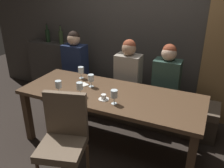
{
  "coord_description": "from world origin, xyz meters",
  "views": [
    {
      "loc": [
        1.08,
        -2.31,
        1.99
      ],
      "look_at": [
        -0.0,
        0.05,
        0.84
      ],
      "focal_mm": 38.04,
      "sensor_mm": 36.0,
      "label": 1
    }
  ],
  "objects_px": {
    "diner_bearded": "(128,68)",
    "espresso_cup": "(104,97)",
    "wine_glass_center_back": "(58,85)",
    "chair_near_side": "(64,135)",
    "diner_redhead": "(75,58)",
    "wine_bottle_dark_red": "(48,35)",
    "dining_table": "(110,100)",
    "wine_glass_end_right": "(81,70)",
    "diner_far_end": "(167,74)",
    "wine_glass_end_left": "(91,78)",
    "wine_glass_center_front": "(114,95)",
    "wine_bottle_pale_label": "(61,37)",
    "banquette_bench": "(130,105)",
    "wine_glass_near_right": "(80,86)"
  },
  "relations": [
    {
      "from": "diner_bearded",
      "to": "espresso_cup",
      "type": "bearing_deg",
      "value": -87.82
    },
    {
      "from": "wine_glass_center_back",
      "to": "espresso_cup",
      "type": "distance_m",
      "value": 0.57
    },
    {
      "from": "chair_near_side",
      "to": "wine_glass_center_back",
      "type": "relative_size",
      "value": 5.98
    },
    {
      "from": "diner_redhead",
      "to": "wine_bottle_dark_red",
      "type": "xyz_separation_m",
      "value": [
        -0.77,
        0.33,
        0.23
      ]
    },
    {
      "from": "diner_redhead",
      "to": "diner_bearded",
      "type": "height_order",
      "value": "diner_redhead"
    },
    {
      "from": "dining_table",
      "to": "wine_glass_end_right",
      "type": "bearing_deg",
      "value": 155.18
    },
    {
      "from": "diner_far_end",
      "to": "espresso_cup",
      "type": "xyz_separation_m",
      "value": [
        -0.51,
        -0.9,
        -0.05
      ]
    },
    {
      "from": "diner_bearded",
      "to": "wine_glass_end_left",
      "type": "relative_size",
      "value": 4.83
    },
    {
      "from": "diner_bearded",
      "to": "wine_glass_center_front",
      "type": "height_order",
      "value": "diner_bearded"
    },
    {
      "from": "diner_bearded",
      "to": "wine_bottle_dark_red",
      "type": "xyz_separation_m",
      "value": [
        -1.7,
        0.37,
        0.25
      ]
    },
    {
      "from": "wine_glass_center_back",
      "to": "wine_glass_end_right",
      "type": "relative_size",
      "value": 1.0
    },
    {
      "from": "wine_bottle_pale_label",
      "to": "wine_glass_center_front",
      "type": "bearing_deg",
      "value": -38.72
    },
    {
      "from": "diner_far_end",
      "to": "diner_bearded",
      "type": "bearing_deg",
      "value": -176.3
    },
    {
      "from": "banquette_bench",
      "to": "wine_glass_near_right",
      "type": "distance_m",
      "value": 1.14
    },
    {
      "from": "diner_redhead",
      "to": "wine_glass_end_left",
      "type": "height_order",
      "value": "diner_redhead"
    },
    {
      "from": "wine_glass_center_front",
      "to": "wine_glass_end_right",
      "type": "bearing_deg",
      "value": 145.93
    },
    {
      "from": "wine_glass_end_right",
      "to": "dining_table",
      "type": "bearing_deg",
      "value": -24.82
    },
    {
      "from": "chair_near_side",
      "to": "wine_bottle_pale_label",
      "type": "height_order",
      "value": "wine_bottle_pale_label"
    },
    {
      "from": "banquette_bench",
      "to": "wine_glass_end_right",
      "type": "distance_m",
      "value": 0.95
    },
    {
      "from": "diner_redhead",
      "to": "wine_glass_near_right",
      "type": "xyz_separation_m",
      "value": [
        0.66,
        -0.93,
        0.02
      ]
    },
    {
      "from": "wine_bottle_pale_label",
      "to": "espresso_cup",
      "type": "distance_m",
      "value": 1.92
    },
    {
      "from": "diner_redhead",
      "to": "wine_glass_end_left",
      "type": "relative_size",
      "value": 5.01
    },
    {
      "from": "banquette_bench",
      "to": "diner_far_end",
      "type": "height_order",
      "value": "diner_far_end"
    },
    {
      "from": "banquette_bench",
      "to": "wine_glass_end_right",
      "type": "xyz_separation_m",
      "value": [
        -0.56,
        -0.44,
        0.62
      ]
    },
    {
      "from": "dining_table",
      "to": "banquette_bench",
      "type": "height_order",
      "value": "dining_table"
    },
    {
      "from": "dining_table",
      "to": "wine_bottle_dark_red",
      "type": "bearing_deg",
      "value": 148.6
    },
    {
      "from": "wine_glass_near_right",
      "to": "wine_glass_center_back",
      "type": "relative_size",
      "value": 1.0
    },
    {
      "from": "espresso_cup",
      "to": "diner_far_end",
      "type": "bearing_deg",
      "value": 60.16
    },
    {
      "from": "dining_table",
      "to": "diner_bearded",
      "type": "distance_m",
      "value": 0.7
    },
    {
      "from": "dining_table",
      "to": "espresso_cup",
      "type": "height_order",
      "value": "espresso_cup"
    },
    {
      "from": "wine_glass_center_front",
      "to": "diner_far_end",
      "type": "bearing_deg",
      "value": 68.7
    },
    {
      "from": "diner_far_end",
      "to": "chair_near_side",
      "type": "bearing_deg",
      "value": -115.8
    },
    {
      "from": "dining_table",
      "to": "wine_glass_near_right",
      "type": "xyz_separation_m",
      "value": [
        -0.3,
        -0.2,
        0.2
      ]
    },
    {
      "from": "banquette_bench",
      "to": "wine_bottle_dark_red",
      "type": "distance_m",
      "value": 1.96
    },
    {
      "from": "wine_bottle_pale_label",
      "to": "wine_glass_end_left",
      "type": "relative_size",
      "value": 1.99
    },
    {
      "from": "wine_glass_end_right",
      "to": "espresso_cup",
      "type": "relative_size",
      "value": 1.37
    },
    {
      "from": "dining_table",
      "to": "espresso_cup",
      "type": "bearing_deg",
      "value": -89.92
    },
    {
      "from": "chair_near_side",
      "to": "wine_bottle_pale_label",
      "type": "relative_size",
      "value": 3.01
    },
    {
      "from": "wine_glass_near_right",
      "to": "wine_glass_end_left",
      "type": "distance_m",
      "value": 0.27
    },
    {
      "from": "diner_far_end",
      "to": "espresso_cup",
      "type": "relative_size",
      "value": 6.49
    },
    {
      "from": "diner_far_end",
      "to": "wine_glass_center_back",
      "type": "xyz_separation_m",
      "value": [
        -1.07,
        -0.98,
        0.04
      ]
    },
    {
      "from": "wine_bottle_dark_red",
      "to": "wine_glass_center_back",
      "type": "height_order",
      "value": "wine_bottle_dark_red"
    },
    {
      "from": "wine_glass_near_right",
      "to": "wine_glass_end_right",
      "type": "xyz_separation_m",
      "value": [
        -0.26,
        0.46,
        -0.0
      ]
    },
    {
      "from": "espresso_cup",
      "to": "wine_glass_center_back",
      "type": "bearing_deg",
      "value": -171.51
    },
    {
      "from": "chair_near_side",
      "to": "wine_glass_end_left",
      "type": "bearing_deg",
      "value": 98.48
    },
    {
      "from": "wine_glass_center_back",
      "to": "wine_bottle_pale_label",
      "type": "bearing_deg",
      "value": 124.02
    },
    {
      "from": "diner_redhead",
      "to": "wine_glass_near_right",
      "type": "height_order",
      "value": "diner_redhead"
    },
    {
      "from": "wine_bottle_dark_red",
      "to": "wine_glass_end_left",
      "type": "bearing_deg",
      "value": -34.59
    },
    {
      "from": "chair_near_side",
      "to": "diner_far_end",
      "type": "height_order",
      "value": "diner_far_end"
    },
    {
      "from": "wine_glass_near_right",
      "to": "chair_near_side",
      "type": "bearing_deg",
      "value": -77.38
    }
  ]
}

